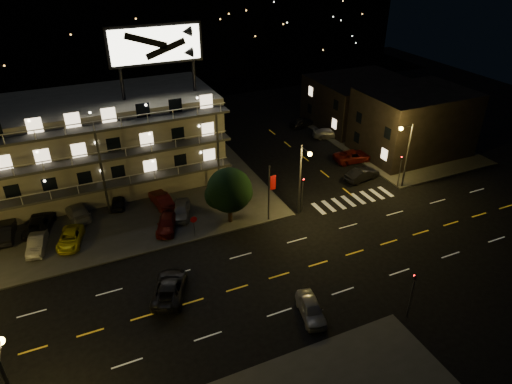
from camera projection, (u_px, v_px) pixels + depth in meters
name	position (u px, v px, depth m)	size (l,w,h in m)	color
ground	(258.00, 282.00, 39.47)	(140.00, 140.00, 0.00)	black
curb_nw	(68.00, 206.00, 50.24)	(44.00, 24.00, 0.15)	#363633
curb_ne	(389.00, 140.00, 65.97)	(16.00, 24.00, 0.15)	#363633
motel	(93.00, 143.00, 52.14)	(28.00, 13.80, 18.10)	#9B9987
side_bldg_front	(413.00, 122.00, 60.73)	(14.06, 10.00, 8.50)	black
side_bldg_back	(359.00, 101.00, 70.59)	(14.06, 12.00, 7.00)	black
hill_backdrop	(78.00, 22.00, 85.99)	(120.00, 25.00, 24.00)	black
streetlight_nc	(302.00, 174.00, 46.32)	(0.44, 1.92, 8.00)	#2D2D30
streetlight_ne	(406.00, 150.00, 51.48)	(1.92, 0.44, 8.00)	#2D2D30
signal_nw	(302.00, 191.00, 48.13)	(0.20, 0.27, 4.60)	#2D2D30
signal_sw	(412.00, 291.00, 34.69)	(0.20, 0.27, 4.60)	#2D2D30
signal_ne	(400.00, 168.00, 52.78)	(0.27, 0.20, 4.60)	#2D2D30
banner_north	(270.00, 192.00, 46.23)	(0.83, 0.16, 6.40)	#2D2D30
stop_sign	(194.00, 223.00, 44.32)	(0.91, 0.11, 2.61)	#2D2D30
tree	(229.00, 191.00, 45.70)	(4.77, 4.60, 6.01)	black
lot_car_1	(37.00, 244.00, 42.93)	(1.41, 4.05, 1.34)	gray
lot_car_2	(70.00, 238.00, 43.77)	(2.03, 4.41, 1.22)	yellow
lot_car_3	(167.00, 223.00, 45.99)	(1.80, 4.43, 1.28)	#58120C
lot_car_4	(181.00, 210.00, 48.00)	(1.69, 4.19, 1.43)	gray
lot_car_5	(5.00, 231.00, 44.51)	(1.62, 4.66, 1.53)	black
lot_car_6	(39.00, 223.00, 45.81)	(2.34, 5.09, 1.41)	black
lot_car_7	(77.00, 211.00, 47.83)	(2.05, 5.03, 1.46)	gray
lot_car_8	(118.00, 201.00, 49.75)	(1.43, 3.57, 1.22)	black
lot_car_9	(161.00, 199.00, 49.90)	(1.55, 4.44, 1.46)	#58120C
side_car_0	(362.00, 174.00, 55.32)	(1.60, 4.58, 1.51)	black
side_car_1	(354.00, 156.00, 59.86)	(2.47, 5.35, 1.49)	#58120C
side_car_2	(329.00, 133.00, 66.71)	(1.90, 4.67, 1.35)	gray
side_car_3	(302.00, 122.00, 70.56)	(1.63, 4.06, 1.38)	black
road_car_east	(311.00, 309.00, 35.68)	(1.65, 4.11, 1.40)	gray
road_car_west	(170.00, 288.00, 37.72)	(2.46, 5.33, 1.48)	black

